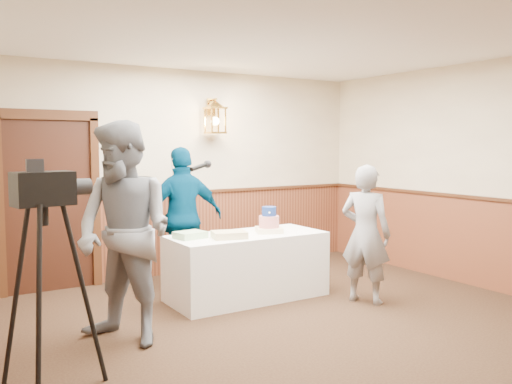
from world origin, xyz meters
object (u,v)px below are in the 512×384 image
Objects in this scene: sheet_cake_yellow at (229,235)px; baker at (366,234)px; sheet_cake_green at (190,235)px; assistant_p at (183,217)px; tv_camera_rig at (47,298)px; display_table at (247,266)px; tiered_cake at (269,222)px; interviewer at (125,233)px.

baker is (1.35, -0.71, -0.01)m from sheet_cake_yellow.
assistant_p is (0.26, 0.76, 0.09)m from sheet_cake_green.
tv_camera_rig is (-2.04, -2.25, -0.16)m from assistant_p.
tv_camera_rig is at bearing 50.49° from assistant_p.
assistant_p reaches higher than tv_camera_rig.
tv_camera_rig is (-3.50, -0.56, -0.06)m from baker.
sheet_cake_green is at bearing 172.91° from display_table.
tiered_cake is at bearing 17.70° from tv_camera_rig.
sheet_cake_green is 1.25m from interviewer.
display_table is 4.64× the size of tiered_cake.
assistant_p is at bearing 96.29° from sheet_cake_yellow.
tv_camera_rig is at bearing 72.21° from baker.
sheet_cake_green is at bearing 31.10° from tv_camera_rig.
tv_camera_rig is at bearing -150.22° from display_table.
interviewer is at bearing 59.16° from baker.
display_table is at bearing 81.62° from interviewer.
sheet_cake_green is at bearing 97.09° from interviewer.
sheet_cake_yellow is 2.50m from tv_camera_rig.
tv_camera_rig is at bearing -140.09° from sheet_cake_green.
interviewer is 1.95m from assistant_p.
tv_camera_rig is at bearing -153.49° from tiered_cake.
baker is at bearing 55.92° from interviewer.
assistant_p is (-1.46, 1.69, 0.10)m from baker.
assistant_p is (-0.41, 0.84, 0.50)m from display_table.
assistant_p is (-0.11, 0.97, 0.09)m from sheet_cake_yellow.
sheet_cake_green is 0.18× the size of assistant_p.
baker is at bearing -39.02° from display_table.
display_table is 2.85m from tv_camera_rig.
tiered_cake is at bearing 8.90° from sheet_cake_yellow.
display_table is 1.89m from interviewer.
tiered_cake is at bearing -7.58° from sheet_cake_green.
interviewer is 2.71m from baker.
sheet_cake_yellow reaches higher than sheet_cake_green.
tiered_cake reaches higher than sheet_cake_green.
sheet_cake_green is at bearing 149.40° from sheet_cake_yellow.
interviewer reaches higher than display_table.
baker reaches higher than sheet_cake_yellow.
sheet_cake_yellow is 0.23× the size of baker.
tiered_cake is at bearing -8.76° from display_table.
sheet_cake_green is 0.20× the size of tv_camera_rig.
baker is at bearing 0.28° from tv_camera_rig.
display_table is 1.16× the size of baker.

